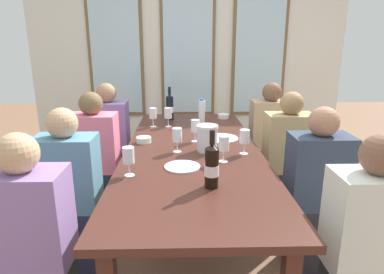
{
  "coord_description": "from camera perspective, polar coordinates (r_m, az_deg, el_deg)",
  "views": [
    {
      "loc": [
        -0.06,
        -2.31,
        1.49
      ],
      "look_at": [
        0.0,
        0.14,
        0.79
      ],
      "focal_mm": 31.31,
      "sensor_mm": 36.0,
      "label": 1
    }
  ],
  "objects": [
    {
      "name": "ground_plane",
      "position": [
        2.75,
        0.08,
        -16.87
      ],
      "size": [
        12.0,
        12.0,
        0.0
      ],
      "primitive_type": "plane",
      "color": "#855E45"
    },
    {
      "name": "back_wall_with_windows",
      "position": [
        4.6,
        -0.72,
        15.46
      ],
      "size": [
        4.17,
        0.1,
        2.9
      ],
      "color": "silver",
      "rests_on": "ground"
    },
    {
      "name": "dining_table",
      "position": [
        2.45,
        0.09,
        -3.56
      ],
      "size": [
        0.97,
        2.42,
        0.74
      ],
      "color": "#46231A",
      "rests_on": "ground"
    },
    {
      "name": "white_plate_0",
      "position": [
        2.69,
        4.95,
        -0.2
      ],
      "size": [
        0.28,
        0.28,
        0.01
      ],
      "primitive_type": "cylinder",
      "color": "white",
      "rests_on": "dining_table"
    },
    {
      "name": "white_plate_1",
      "position": [
        2.08,
        -1.66,
        -5.08
      ],
      "size": [
        0.22,
        0.22,
        0.01
      ],
      "primitive_type": "cylinder",
      "color": "white",
      "rests_on": "dining_table"
    },
    {
      "name": "metal_pitcher",
      "position": [
        2.36,
        2.59,
        -0.18
      ],
      "size": [
        0.16,
        0.16,
        0.19
      ],
      "color": "silver",
      "rests_on": "dining_table"
    },
    {
      "name": "wine_bottle_0",
      "position": [
        1.77,
        3.37,
        -4.95
      ],
      "size": [
        0.08,
        0.08,
        0.32
      ],
      "color": "black",
      "rests_on": "dining_table"
    },
    {
      "name": "wine_bottle_1",
      "position": [
        3.34,
        -3.82,
        5.12
      ],
      "size": [
        0.08,
        0.08,
        0.32
      ],
      "color": "black",
      "rests_on": "dining_table"
    },
    {
      "name": "tasting_bowl_0",
      "position": [
        3.42,
        5.38,
        3.56
      ],
      "size": [
        0.11,
        0.11,
        0.04
      ],
      "primitive_type": "cylinder",
      "color": "white",
      "rests_on": "dining_table"
    },
    {
      "name": "tasting_bowl_1",
      "position": [
        2.61,
        -8.22,
        -0.47
      ],
      "size": [
        0.12,
        0.12,
        0.04
      ],
      "primitive_type": "cylinder",
      "color": "white",
      "rests_on": "dining_table"
    },
    {
      "name": "water_bottle",
      "position": [
        3.16,
        1.68,
        4.29
      ],
      "size": [
        0.06,
        0.06,
        0.24
      ],
      "color": "white",
      "rests_on": "dining_table"
    },
    {
      "name": "wine_glass_0",
      "position": [
        2.34,
        -2.56,
        0.27
      ],
      "size": [
        0.07,
        0.07,
        0.17
      ],
      "color": "white",
      "rests_on": "dining_table"
    },
    {
      "name": "wine_glass_1",
      "position": [
        1.95,
        -10.76,
        -3.32
      ],
      "size": [
        0.07,
        0.07,
        0.17
      ],
      "color": "white",
      "rests_on": "dining_table"
    },
    {
      "name": "wine_glass_2",
      "position": [
        2.58,
        0.55,
        1.8
      ],
      "size": [
        0.07,
        0.07,
        0.17
      ],
      "color": "white",
      "rests_on": "dining_table"
    },
    {
      "name": "wine_glass_3",
      "position": [
        3.05,
        -4.1,
        3.92
      ],
      "size": [
        0.07,
        0.07,
        0.17
      ],
      "color": "white",
      "rests_on": "dining_table"
    },
    {
      "name": "wine_glass_4",
      "position": [
        2.32,
        8.94,
        -0.13
      ],
      "size": [
        0.07,
        0.07,
        0.17
      ],
      "color": "white",
      "rests_on": "dining_table"
    },
    {
      "name": "wine_glass_5",
      "position": [
        3.06,
        -6.69,
        3.9
      ],
      "size": [
        0.07,
        0.07,
        0.17
      ],
      "color": "white",
      "rests_on": "dining_table"
    },
    {
      "name": "wine_glass_6",
      "position": [
        2.15,
        5.44,
        -1.29
      ],
      "size": [
        0.07,
        0.07,
        0.17
      ],
      "color": "white",
      "rests_on": "dining_table"
    },
    {
      "name": "seated_person_0",
      "position": [
        2.92,
        -16.09,
        -4.01
      ],
      "size": [
        0.38,
        0.24,
        1.11
      ],
      "color": "#242433",
      "rests_on": "ground"
    },
    {
      "name": "seated_person_1",
      "position": [
        2.92,
        15.86,
        -3.96
      ],
      "size": [
        0.38,
        0.24,
        1.11
      ],
      "color": "#352439",
      "rests_on": "ground"
    },
    {
      "name": "seated_person_2",
      "position": [
        3.43,
        -13.84,
        -0.84
      ],
      "size": [
        0.38,
        0.24,
        1.11
      ],
      "color": "#2C392C",
      "rests_on": "ground"
    },
    {
      "name": "seated_person_3",
      "position": [
        3.49,
        12.95,
        -0.52
      ],
      "size": [
        0.38,
        0.24,
        1.11
      ],
      "color": "#373338",
      "rests_on": "ground"
    },
    {
      "name": "seated_person_4",
      "position": [
        2.34,
        -20.05,
        -9.51
      ],
      "size": [
        0.38,
        0.24,
        1.11
      ],
      "color": "#282A43",
      "rests_on": "ground"
    },
    {
      "name": "seated_person_5",
      "position": [
        2.37,
        20.33,
        -9.13
      ],
      "size": [
        0.38,
        0.24,
        1.11
      ],
      "color": "#27262F",
      "rests_on": "ground"
    },
    {
      "name": "seated_person_6",
      "position": [
        1.87,
        -25.61,
        -16.86
      ],
      "size": [
        0.38,
        0.24,
        1.11
      ],
      "color": "#263630",
      "rests_on": "ground"
    },
    {
      "name": "seated_person_7",
      "position": [
        1.88,
        27.48,
        -16.98
      ],
      "size": [
        0.38,
        0.24,
        1.11
      ],
      "color": "#282F2F",
      "rests_on": "ground"
    }
  ]
}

